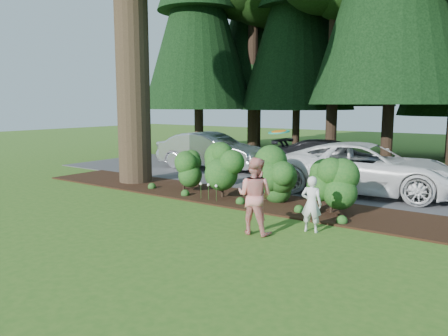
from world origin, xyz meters
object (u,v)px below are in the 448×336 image
(car_white_suv, at_px, (366,168))
(car_dark_suv, at_px, (331,157))
(car_silver_wagon, at_px, (210,151))
(adult, at_px, (255,196))
(frisbee, at_px, (279,132))
(child, at_px, (311,204))

(car_white_suv, xyz_separation_m, car_dark_suv, (-2.64, 3.44, -0.13))
(car_silver_wagon, xyz_separation_m, car_dark_suv, (4.99, 2.02, -0.12))
(car_dark_suv, distance_m, adult, 9.66)
(adult, bearing_deg, frisbee, -104.30)
(car_dark_suv, relative_size, child, 3.66)
(car_white_suv, xyz_separation_m, frisbee, (-0.54, -5.13, 1.46))
(car_silver_wagon, relative_size, adult, 2.83)
(child, bearing_deg, frisbee, -10.43)
(child, height_order, frisbee, frisbee)
(car_silver_wagon, distance_m, adult, 10.19)
(car_white_suv, bearing_deg, adult, 167.88)
(car_white_suv, relative_size, car_dark_suv, 1.24)
(car_white_suv, distance_m, car_dark_suv, 4.34)
(child, bearing_deg, car_silver_wagon, -49.93)
(car_white_suv, xyz_separation_m, child, (0.36, -5.12, -0.20))
(car_white_suv, distance_m, child, 5.14)
(car_silver_wagon, bearing_deg, adult, -141.00)
(child, relative_size, adult, 0.75)
(child, xyz_separation_m, frisbee, (-0.89, -0.00, 1.66))
(frisbee, bearing_deg, car_dark_suv, 103.77)
(frisbee, bearing_deg, car_silver_wagon, 137.24)
(car_dark_suv, xyz_separation_m, child, (2.99, -8.57, -0.07))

